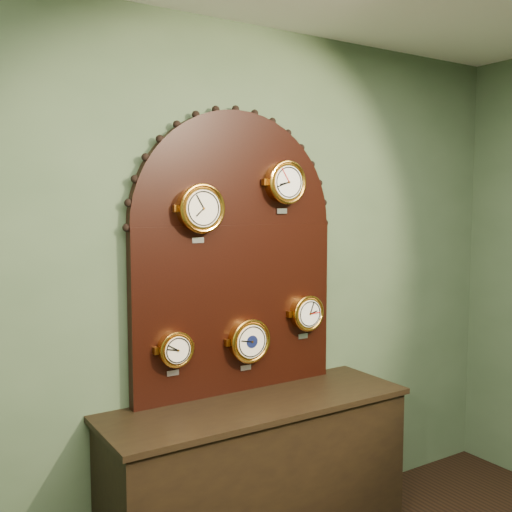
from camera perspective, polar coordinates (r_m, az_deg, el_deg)
wall_back at (r=3.23m, az=-2.38°, el=-2.84°), size 4.00×0.00×4.00m
shop_counter at (r=3.30m, az=0.20°, el=-20.87°), size 1.60×0.50×0.80m
display_board at (r=3.16m, az=-1.94°, el=1.11°), size 1.26×0.06×1.53m
roman_clock at (r=2.98m, az=-5.34°, el=4.58°), size 0.25×0.08×0.30m
arabic_clock at (r=3.25m, az=2.85°, el=7.08°), size 0.24×0.08×0.29m
hygrometer at (r=3.01m, az=-7.78°, el=-8.86°), size 0.18×0.08×0.24m
barometer at (r=3.20m, az=-0.69°, el=-8.14°), size 0.24×0.08×0.29m
tide_clock at (r=3.40m, az=4.88°, el=-5.48°), size 0.21×0.08×0.26m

